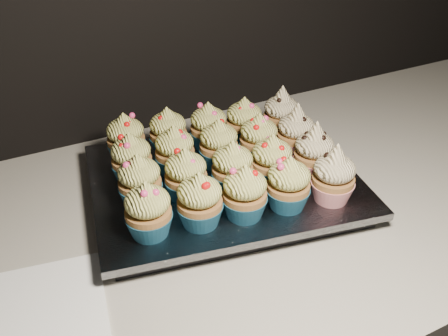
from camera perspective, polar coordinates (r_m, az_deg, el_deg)
name	(u,v)px	position (r m, az deg, el deg)	size (l,w,h in m)	color
worktop	(271,202)	(0.82, 5.37, -3.92)	(2.44, 0.64, 0.04)	beige
napkin	(36,313)	(0.66, -20.68, -15.21)	(0.16, 0.16, 0.00)	white
baking_tray	(224,188)	(0.80, 0.00, -2.35)	(0.38, 0.29, 0.02)	black
foil_lining	(224,180)	(0.79, 0.00, -1.34)	(0.41, 0.32, 0.01)	silver
cupcake_0	(148,211)	(0.66, -8.67, -4.86)	(0.06, 0.06, 0.08)	#195576
cupcake_1	(200,201)	(0.67, -2.79, -3.78)	(0.06, 0.06, 0.08)	#195576
cupcake_2	(245,193)	(0.68, 2.39, -2.92)	(0.06, 0.06, 0.08)	#195576
cupcake_3	(288,184)	(0.71, 7.37, -1.88)	(0.06, 0.06, 0.08)	#195576
cupcake_4	(334,176)	(0.73, 12.42, -0.95)	(0.06, 0.06, 0.10)	red
cupcake_5	(140,181)	(0.72, -9.60, -1.52)	(0.06, 0.06, 0.08)	#195576
cupcake_6	(186,175)	(0.72, -4.37, -0.85)	(0.06, 0.06, 0.08)	#195576
cupcake_7	(233,168)	(0.74, 0.98, 0.01)	(0.06, 0.06, 0.08)	#195576
cupcake_8	(272,161)	(0.75, 5.46, 0.79)	(0.06, 0.06, 0.08)	#195576
cupcake_9	(314,153)	(0.78, 10.24, 1.75)	(0.06, 0.06, 0.10)	red
cupcake_10	(132,159)	(0.77, -10.51, 1.00)	(0.06, 0.06, 0.08)	#195576
cupcake_11	(175,151)	(0.78, -5.64, 1.92)	(0.06, 0.06, 0.08)	#195576
cupcake_12	(219,145)	(0.79, -0.61, 2.68)	(0.06, 0.06, 0.08)	#195576
cupcake_13	(259,139)	(0.81, 3.98, 3.34)	(0.06, 0.06, 0.08)	#195576
cupcake_14	(296,133)	(0.83, 8.20, 3.98)	(0.06, 0.06, 0.10)	red
cupcake_15	(126,139)	(0.83, -11.14, 3.33)	(0.06, 0.06, 0.08)	#195576
cupcake_16	(168,132)	(0.83, -6.40, 4.07)	(0.06, 0.06, 0.08)	#195576
cupcake_17	(208,127)	(0.85, -1.78, 4.71)	(0.06, 0.06, 0.08)	#195576
cupcake_18	(244,122)	(0.86, 2.30, 5.32)	(0.06, 0.06, 0.08)	#195576
cupcake_19	(281,114)	(0.89, 6.54, 6.14)	(0.06, 0.06, 0.10)	red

